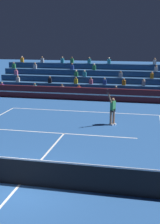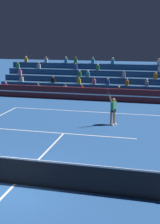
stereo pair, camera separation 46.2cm
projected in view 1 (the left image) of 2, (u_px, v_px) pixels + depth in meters
ground_plane at (20, 185)px, 11.63m from camera, size 120.00×120.00×0.00m
court_lines at (20, 185)px, 11.63m from camera, size 11.10×23.90×0.01m
tennis_net at (19, 171)px, 11.50m from camera, size 12.00×0.10×1.10m
sponsor_banner_wall at (93, 94)px, 26.70m from camera, size 18.00×0.26×1.10m
bleacher_stand at (99, 83)px, 30.20m from camera, size 19.42×4.75×3.38m
tennis_player at (113, 110)px, 19.23m from camera, size 0.60×1.07×2.43m
tennis_ball at (10, 169)px, 12.97m from camera, size 0.07×0.07×0.07m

